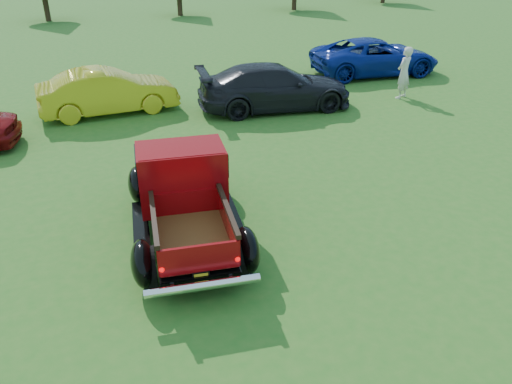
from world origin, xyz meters
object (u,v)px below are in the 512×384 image
show_car_grey (275,87)px  spectator (404,73)px  show_car_yellow (108,92)px  show_car_blue (375,57)px  pickup_truck (183,189)px

show_car_grey → spectator: spectator is taller
show_car_yellow → show_car_grey: (5.29, -1.69, 0.02)m
show_car_yellow → show_car_blue: show_car_blue is taller
show_car_yellow → show_car_grey: show_car_grey is taller
pickup_truck → spectator: bearing=39.3°
pickup_truck → show_car_grey: (4.91, 6.32, -0.08)m
show_car_grey → show_car_blue: size_ratio=0.97×
spectator → show_car_grey: bearing=-31.8°
pickup_truck → show_car_grey: 8.00m
show_car_blue → spectator: (-1.05, -3.29, 0.18)m
pickup_truck → spectator: 11.25m
pickup_truck → spectator: size_ratio=2.68×
pickup_truck → show_car_yellow: pickup_truck is taller
show_car_grey → show_car_blue: bearing=-57.3°
show_car_blue → show_car_grey: bearing=121.6°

